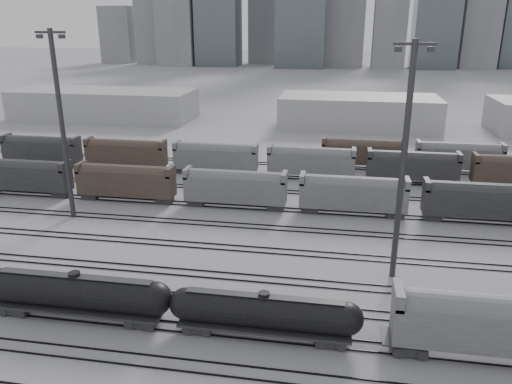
% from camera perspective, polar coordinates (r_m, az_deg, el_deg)
% --- Properties ---
extents(ground, '(900.00, 900.00, 0.00)m').
position_cam_1_polar(ground, '(44.73, 0.51, -16.88)').
color(ground, '#B4B3B8').
rests_on(ground, ground).
extents(tracks, '(220.00, 71.50, 0.16)m').
position_cam_1_polar(tracks, '(59.63, 3.26, -7.03)').
color(tracks, black).
rests_on(tracks, ground).
extents(tank_car_a, '(18.21, 3.04, 4.50)m').
position_cam_1_polar(tank_car_a, '(49.41, -19.80, -10.79)').
color(tank_car_a, '#252628').
rests_on(tank_car_a, ground).
extents(tank_car_b, '(16.91, 2.82, 4.18)m').
position_cam_1_polar(tank_car_b, '(44.17, 0.92, -13.60)').
color(tank_car_b, '#252628').
rests_on(tank_car_b, ground).
extents(hopper_car_a, '(16.06, 3.19, 5.74)m').
position_cam_1_polar(hopper_car_a, '(45.11, 25.73, -13.27)').
color(hopper_car_a, '#252628').
rests_on(hopper_car_a, ground).
extents(light_mast_b, '(4.06, 0.65, 25.35)m').
position_cam_1_polar(light_mast_b, '(71.47, -21.33, 7.42)').
color(light_mast_b, '#333336').
rests_on(light_mast_b, ground).
extents(light_mast_c, '(3.95, 0.63, 24.68)m').
position_cam_1_polar(light_mast_c, '(52.05, 16.51, 3.60)').
color(light_mast_c, '#333336').
rests_on(light_mast_c, ground).
extents(bg_string_near, '(151.00, 3.00, 5.60)m').
position_cam_1_polar(bg_string_near, '(71.74, 11.02, -0.41)').
color(bg_string_near, slate).
rests_on(bg_string_near, ground).
extents(bg_string_mid, '(151.00, 3.00, 5.60)m').
position_cam_1_polar(bg_string_mid, '(87.84, 17.44, 2.65)').
color(bg_string_mid, '#252628').
rests_on(bg_string_mid, ground).
extents(bg_string_far, '(66.00, 3.00, 5.60)m').
position_cam_1_polar(bg_string_far, '(99.27, 26.94, 3.27)').
color(bg_string_far, '#4D3D30').
rests_on(bg_string_far, ground).
extents(warehouse_left, '(50.00, 18.00, 8.00)m').
position_cam_1_polar(warehouse_left, '(148.07, -16.95, 9.57)').
color(warehouse_left, '#AFAFB2').
rests_on(warehouse_left, ground).
extents(warehouse_mid, '(40.00, 18.00, 8.00)m').
position_cam_1_polar(warehouse_mid, '(132.72, 11.62, 8.98)').
color(warehouse_mid, '#AFAFB2').
rests_on(warehouse_mid, ground).
extents(skyline, '(316.00, 22.40, 95.00)m').
position_cam_1_polar(skyline, '(315.93, 11.43, 20.20)').
color(skyline, gray).
rests_on(skyline, ground).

